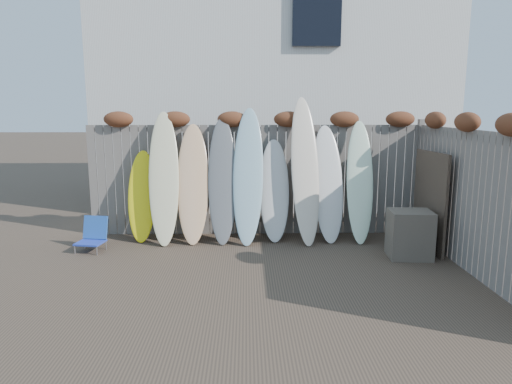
{
  "coord_description": "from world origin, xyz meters",
  "views": [
    {
      "loc": [
        -0.15,
        -5.81,
        2.28
      ],
      "look_at": [
        0.0,
        1.2,
        1.0
      ],
      "focal_mm": 32.0,
      "sensor_mm": 36.0,
      "label": 1
    }
  ],
  "objects_px": {
    "wooden_crate": "(410,234)",
    "lattice_panel": "(430,202)",
    "surfboard_0": "(142,196)",
    "beach_chair": "(93,235)"
  },
  "relations": [
    {
      "from": "wooden_crate",
      "to": "surfboard_0",
      "type": "height_order",
      "value": "surfboard_0"
    },
    {
      "from": "surfboard_0",
      "to": "beach_chair",
      "type": "bearing_deg",
      "value": -139.88
    },
    {
      "from": "beach_chair",
      "to": "lattice_panel",
      "type": "distance_m",
      "value": 5.5
    },
    {
      "from": "wooden_crate",
      "to": "lattice_panel",
      "type": "relative_size",
      "value": 0.46
    },
    {
      "from": "beach_chair",
      "to": "wooden_crate",
      "type": "height_order",
      "value": "wooden_crate"
    },
    {
      "from": "wooden_crate",
      "to": "lattice_panel",
      "type": "xyz_separation_m",
      "value": [
        0.43,
        0.37,
        0.44
      ]
    },
    {
      "from": "wooden_crate",
      "to": "lattice_panel",
      "type": "bearing_deg",
      "value": 40.66
    },
    {
      "from": "beach_chair",
      "to": "wooden_crate",
      "type": "relative_size",
      "value": 0.74
    },
    {
      "from": "beach_chair",
      "to": "wooden_crate",
      "type": "xyz_separation_m",
      "value": [
        5.04,
        -0.48,
        0.12
      ]
    },
    {
      "from": "beach_chair",
      "to": "surfboard_0",
      "type": "relative_size",
      "value": 0.34
    }
  ]
}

